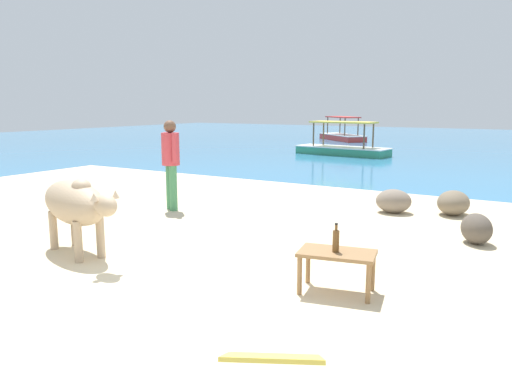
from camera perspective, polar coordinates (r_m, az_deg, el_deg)
sand_beach at (r=5.48m, az=-12.13°, el=-10.62°), size 18.00×14.00×0.04m
water_surface at (r=26.03m, az=23.16°, el=4.93°), size 60.00×36.00×0.03m
cow at (r=6.66m, az=-20.00°, el=-1.26°), size 1.79×0.89×1.00m
low_bench_table at (r=5.11m, az=9.29°, el=-7.54°), size 0.83×0.58×0.43m
bottle at (r=5.04m, az=9.17°, el=-5.51°), size 0.07×0.07×0.30m
person_standing at (r=9.06m, az=-9.77°, el=3.87°), size 0.45×0.32×1.62m
shore_rock_large at (r=9.11m, az=15.53°, el=-1.01°), size 0.70×0.62×0.42m
shore_rock_small at (r=7.48m, az=24.01°, el=-3.87°), size 0.60×0.65×0.42m
shore_rock_flat at (r=9.27m, az=21.74°, el=-1.16°), size 0.58×0.73×0.43m
boat_green at (r=19.56m, az=9.90°, el=5.02°), size 3.79×1.59×1.29m
boat_red at (r=27.79m, az=9.86°, el=6.45°), size 3.49×3.33×1.29m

